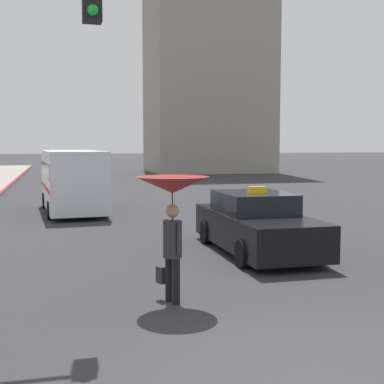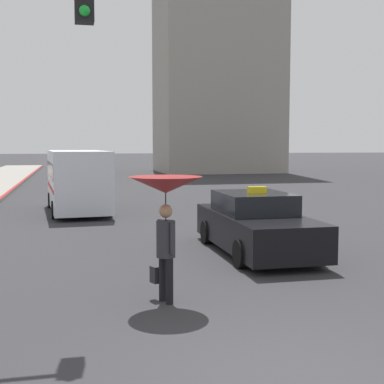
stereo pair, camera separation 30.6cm
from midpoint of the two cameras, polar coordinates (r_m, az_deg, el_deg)
The scene contains 5 objects.
ground_plane at distance 6.25m, azimuth 11.79°, elevation -19.40°, with size 300.00×300.00×0.00m, color #2D2D30.
taxi at distance 12.88m, azimuth 6.20°, elevation -3.48°, with size 1.91×4.62×1.59m.
ambulance_van at distance 20.78m, azimuth -13.02°, elevation 1.43°, with size 2.40×5.71×2.34m.
pedestrian_with_umbrella at distance 8.61m, azimuth -3.14°, elevation -0.63°, with size 1.19×1.19×2.07m.
building_tower_near at distance 52.09m, azimuth 1.52°, elevation 16.90°, with size 10.89×8.98×26.49m.
Camera 1 is at (-2.69, -5.06, 2.58)m, focal length 50.00 mm.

